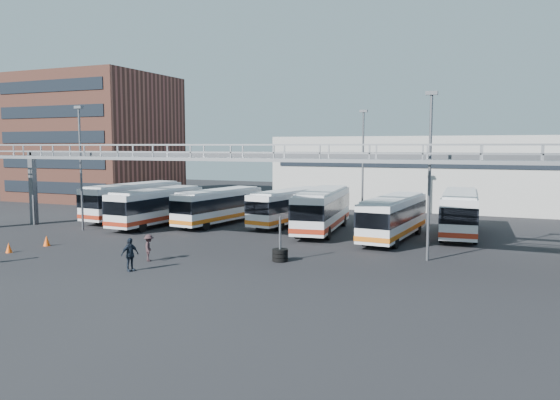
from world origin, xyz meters
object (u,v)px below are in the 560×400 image
at_px(bus_2, 157,205).
at_px(cone_right, 9,248).
at_px(light_pole_back, 363,160).
at_px(cone_left, 47,241).
at_px(light_pole_left, 81,161).
at_px(bus_1, 134,200).
at_px(bus_6, 393,216).
at_px(light_pole_mid, 430,167).
at_px(bus_4, 290,206).
at_px(bus_5, 322,209).
at_px(bus_7, 460,211).
at_px(tire_stack, 280,254).
at_px(pedestrian_d, 130,255).
at_px(bus_3, 219,205).
at_px(pedestrian_c, 149,248).

bearing_deg(bus_2, cone_right, -95.08).
relative_size(light_pole_back, cone_right, 15.23).
bearing_deg(cone_left, light_pole_left, 113.04).
height_order(light_pole_back, bus_1, light_pole_back).
bearing_deg(bus_6, light_pole_mid, -58.46).
bearing_deg(bus_4, bus_5, -23.85).
height_order(bus_7, tire_stack, bus_7).
relative_size(bus_5, cone_right, 17.31).
relative_size(light_pole_left, cone_right, 15.23).
bearing_deg(bus_7, bus_4, 175.96).
bearing_deg(cone_right, pedestrian_d, -6.17).
height_order(light_pole_left, bus_3, light_pole_left).
distance_m(bus_3, bus_7, 20.30).
bearing_deg(bus_4, bus_7, 9.11).
bearing_deg(bus_5, light_pole_left, -166.28).
bearing_deg(light_pole_back, bus_4, -140.01).
height_order(bus_3, bus_5, bus_5).
distance_m(light_pole_back, bus_7, 10.69).
xyz_separation_m(light_pole_mid, pedestrian_c, (-15.55, -6.81, -4.91)).
height_order(bus_6, cone_right, bus_6).
xyz_separation_m(light_pole_back, cone_left, (-17.24, -20.48, -5.36)).
distance_m(bus_5, bus_6, 6.25).
bearing_deg(cone_right, bus_4, 56.87).
xyz_separation_m(light_pole_mid, light_pole_back, (-8.00, 15.00, 0.00)).
height_order(light_pole_mid, pedestrian_d, light_pole_mid).
bearing_deg(light_pole_mid, cone_left, -167.76).
relative_size(light_pole_back, bus_4, 0.96).
distance_m(light_pole_left, pedestrian_c, 15.50).
bearing_deg(light_pole_mid, bus_6, 117.62).
relative_size(light_pole_back, pedestrian_c, 6.26).
relative_size(light_pole_mid, bus_2, 0.95).
bearing_deg(bus_3, pedestrian_c, -68.83).
relative_size(light_pole_back, bus_2, 0.95).
distance_m(light_pole_left, bus_6, 25.50).
height_order(bus_7, pedestrian_c, bus_7).
bearing_deg(tire_stack, pedestrian_d, -139.62).
relative_size(pedestrian_d, cone_right, 2.80).
height_order(bus_3, bus_4, bus_3).
height_order(bus_5, pedestrian_c, bus_5).
xyz_separation_m(bus_1, tire_stack, (20.19, -11.87, -1.43)).
distance_m(bus_5, pedestrian_c, 16.06).
bearing_deg(bus_6, light_pole_left, -163.36).
xyz_separation_m(bus_1, cone_right, (2.77, -16.41, -1.56)).
bearing_deg(bus_5, bus_3, 171.09).
bearing_deg(light_pole_mid, cone_right, -162.08).
xyz_separation_m(bus_5, pedestrian_c, (-6.05, -14.83, -1.10)).
bearing_deg(tire_stack, bus_7, 57.43).
xyz_separation_m(bus_2, bus_7, (24.80, 4.95, 0.10)).
xyz_separation_m(cone_left, cone_right, (-0.37, -2.80, -0.03)).
relative_size(light_pole_left, bus_2, 0.95).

